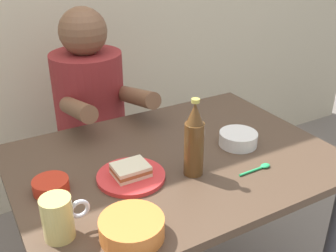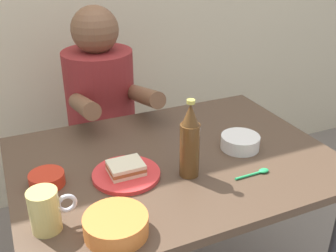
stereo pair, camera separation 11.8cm
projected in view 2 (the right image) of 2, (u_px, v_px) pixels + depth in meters
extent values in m
cube|color=#4C3828|center=(174.00, 161.00, 1.39)|extent=(1.10, 0.80, 0.03)
cylinder|color=#3F3F44|center=(33.00, 223.00, 1.65)|extent=(0.05, 0.05, 0.71)
cylinder|color=#3F3F44|center=(233.00, 171.00, 2.01)|extent=(0.05, 0.05, 0.71)
cylinder|color=#4C4C51|center=(108.00, 192.00, 2.10)|extent=(0.08, 0.08, 0.41)
cylinder|color=brown|center=(105.00, 155.00, 2.00)|extent=(0.34, 0.34, 0.04)
cylinder|color=maroon|center=(101.00, 105.00, 1.88)|extent=(0.32, 0.32, 0.52)
sphere|color=brown|center=(95.00, 30.00, 1.72)|extent=(0.21, 0.21, 0.21)
cylinder|color=brown|center=(84.00, 106.00, 1.57)|extent=(0.07, 0.31, 0.14)
cylinder|color=brown|center=(145.00, 96.00, 1.67)|extent=(0.07, 0.31, 0.14)
cylinder|color=red|center=(126.00, 174.00, 1.27)|extent=(0.22, 0.22, 0.01)
cube|color=beige|center=(126.00, 171.00, 1.27)|extent=(0.11, 0.09, 0.01)
cube|color=#9E592D|center=(126.00, 168.00, 1.26)|extent=(0.11, 0.09, 0.01)
cube|color=beige|center=(126.00, 165.00, 1.26)|extent=(0.11, 0.09, 0.01)
cylinder|color=#D1BC66|center=(45.00, 211.00, 1.02)|extent=(0.08, 0.08, 0.12)
torus|color=silver|center=(67.00, 203.00, 1.04)|extent=(0.06, 0.01, 0.06)
cylinder|color=#593819|center=(189.00, 150.00, 1.25)|extent=(0.06, 0.06, 0.18)
cone|color=#593819|center=(190.00, 114.00, 1.19)|extent=(0.05, 0.05, 0.07)
cylinder|color=#BFB74C|center=(190.00, 102.00, 1.17)|extent=(0.03, 0.03, 0.01)
cylinder|color=silver|center=(240.00, 142.00, 1.43)|extent=(0.14, 0.14, 0.05)
cylinder|color=tan|center=(240.00, 139.00, 1.43)|extent=(0.11, 0.11, 0.02)
cylinder|color=orange|center=(116.00, 225.00, 1.02)|extent=(0.17, 0.17, 0.05)
cylinder|color=#B25B2D|center=(116.00, 221.00, 1.02)|extent=(0.14, 0.14, 0.02)
cylinder|color=red|center=(47.00, 179.00, 1.23)|extent=(0.11, 0.11, 0.04)
cylinder|color=#A33521|center=(46.00, 177.00, 1.22)|extent=(0.09, 0.09, 0.02)
cylinder|color=#26A559|center=(250.00, 175.00, 1.27)|extent=(0.11, 0.01, 0.01)
ellipsoid|color=#26A559|center=(264.00, 171.00, 1.29)|extent=(0.04, 0.02, 0.01)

